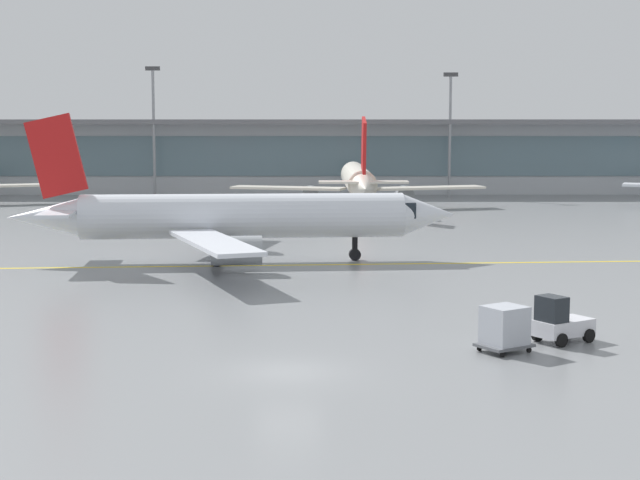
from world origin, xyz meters
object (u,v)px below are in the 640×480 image
object	(u,v)px
apron_light_mast_2	(455,129)
cargo_dolly_lead	(509,327)
baggage_tug	(565,322)
gate_airplane_1	(362,180)
apron_light_mast_1	(158,126)
taxiing_regional_jet	(242,217)

from	to	relation	value
apron_light_mast_2	cargo_dolly_lead	bearing A→B (deg)	-95.70
baggage_tug	cargo_dolly_lead	size ratio (longest dim) A/B	1.12
baggage_tug	apron_light_mast_2	distance (m)	83.21
cargo_dolly_lead	apron_light_mast_2	size ratio (longest dim) A/B	0.17
gate_airplane_1	baggage_tug	bearing A→B (deg)	-175.26
cargo_dolly_lead	gate_airplane_1	bearing A→B (deg)	59.96
cargo_dolly_lead	apron_light_mast_1	distance (m)	89.46
apron_light_mast_1	apron_light_mast_2	xyz separation A→B (m)	(36.86, -0.01, -0.38)
gate_airplane_1	apron_light_mast_1	distance (m)	29.94
taxiing_regional_jet	apron_light_mast_1	distance (m)	59.87
taxiing_regional_jet	apron_light_mast_1	size ratio (longest dim) A/B	1.90
taxiing_regional_jet	baggage_tug	world-z (taller)	taxiing_regional_jet
gate_airplane_1	cargo_dolly_lead	xyz separation A→B (m)	(3.61, -68.76, -1.92)
gate_airplane_1	cargo_dolly_lead	world-z (taller)	gate_airplane_1
gate_airplane_1	apron_light_mast_1	world-z (taller)	apron_light_mast_1
gate_airplane_1	baggage_tug	world-z (taller)	gate_airplane_1
gate_airplane_1	taxiing_regional_jet	distance (m)	43.06
taxiing_regional_jet	apron_light_mast_2	world-z (taller)	apron_light_mast_2
cargo_dolly_lead	apron_light_mast_2	distance (m)	85.20
taxiing_regional_jet	cargo_dolly_lead	distance (m)	30.03
baggage_tug	apron_light_mast_1	world-z (taller)	apron_light_mast_1
baggage_tug	apron_light_mast_1	xyz separation A→B (m)	(-31.18, 82.69, 7.86)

